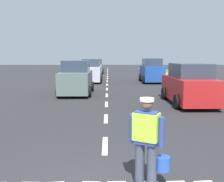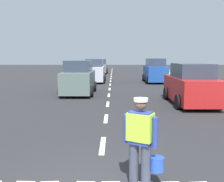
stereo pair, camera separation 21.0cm
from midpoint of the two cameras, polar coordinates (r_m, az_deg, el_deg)
The scene contains 8 objects.
ground_plane at distance 25.07m, azimuth -0.07°, elevation 2.28°, with size 96.00×96.00×0.00m, color #28282B.
lane_center_line at distance 29.25m, azimuth -0.01°, elevation 3.08°, with size 0.14×46.40×0.01m.
road_worker at distance 4.77m, azimuth 7.94°, elevation -10.40°, with size 0.74×0.46×1.67m.
car_parked_far at distance 23.96m, azimuth 9.90°, elevation 4.38°, with size 2.02×3.98×2.22m.
car_oncoming_lead at distance 16.42m, azimuth -7.13°, elevation 2.80°, with size 2.05×4.17×2.15m.
car_parked_curbside at distance 13.44m, azimuth 17.72°, elevation 1.22°, with size 2.10×4.37×2.06m.
car_oncoming_third at distance 36.35m, azimuth -2.34°, elevation 5.47°, with size 1.89×4.35×2.02m.
car_oncoming_second at distance 23.96m, azimuth -3.66°, elevation 4.42°, with size 2.02×4.16×2.16m.
Camera 2 is at (0.30, -3.95, 2.41)m, focal length 40.66 mm.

